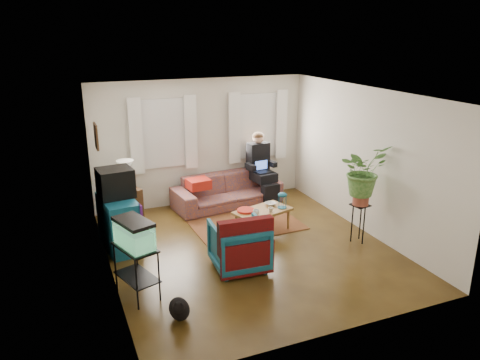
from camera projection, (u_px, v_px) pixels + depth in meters
name	position (u px, v px, depth m)	size (l,w,h in m)	color
floor	(249.00, 249.00, 7.88)	(4.50, 5.00, 0.01)	#4F2B14
ceiling	(250.00, 93.00, 7.08)	(4.50, 5.00, 0.01)	white
wall_back	(201.00, 142.00, 9.68)	(4.50, 0.01, 2.60)	silver
wall_front	(338.00, 236.00, 5.28)	(4.50, 0.01, 2.60)	silver
wall_left	(105.00, 193.00, 6.67)	(0.01, 5.00, 2.60)	silver
wall_right	(366.00, 161.00, 8.30)	(0.01, 5.00, 2.60)	silver
window_left	(163.00, 134.00, 9.30)	(1.08, 0.04, 1.38)	white
window_right	(257.00, 126.00, 10.04)	(1.08, 0.04, 1.38)	white
curtains_left	(164.00, 134.00, 9.23)	(1.36, 0.06, 1.50)	white
curtains_right	(258.00, 126.00, 9.97)	(1.36, 0.06, 1.50)	white
picture_frame	(97.00, 136.00, 7.23)	(0.04, 0.32, 0.40)	#3D2616
area_rug	(243.00, 222.00, 8.97)	(2.00, 1.60, 0.01)	brown
sofa	(227.00, 186.00, 9.69)	(2.24, 0.88, 0.88)	brown
seated_person	(260.00, 170.00, 9.99)	(0.56, 0.69, 1.33)	black
side_table	(128.00, 205.00, 8.98)	(0.43, 0.43, 0.63)	#3F2717
table_lamp	(126.00, 176.00, 8.80)	(0.32, 0.32, 0.57)	white
dresser	(119.00, 223.00, 7.79)	(0.50, 0.99, 0.89)	#127071
crt_tv	(115.00, 183.00, 7.67)	(0.55, 0.50, 0.48)	black
aquarium_stand	(137.00, 272.00, 6.38)	(0.38, 0.67, 0.75)	black
aquarium	(134.00, 233.00, 6.20)	(0.34, 0.61, 0.40)	#7FD899
black_cat	(179.00, 307.00, 5.94)	(0.26, 0.40, 0.34)	black
armchair	(239.00, 243.00, 7.14)	(0.80, 0.75, 0.82)	#12546E
serape_throw	(246.00, 241.00, 6.80)	(0.83, 0.19, 0.68)	#9E0A0A
coffee_table	(262.00, 221.00, 8.49)	(1.02, 0.56, 0.42)	brown
cup_a	(256.00, 212.00, 8.20)	(0.12, 0.12, 0.09)	white
cup_b	(271.00, 210.00, 8.32)	(0.09, 0.09, 0.09)	beige
bowl	(271.00, 204.00, 8.65)	(0.20, 0.20, 0.05)	white
snack_tray	(246.00, 210.00, 8.36)	(0.32, 0.32, 0.04)	#B21414
birdcage	(282.00, 200.00, 8.49)	(0.17, 0.17, 0.30)	#115B6B
plant_stand	(359.00, 223.00, 8.05)	(0.29, 0.29, 0.69)	black
potted_plant	(362.00, 178.00, 7.80)	(0.78, 0.68, 0.87)	#599947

